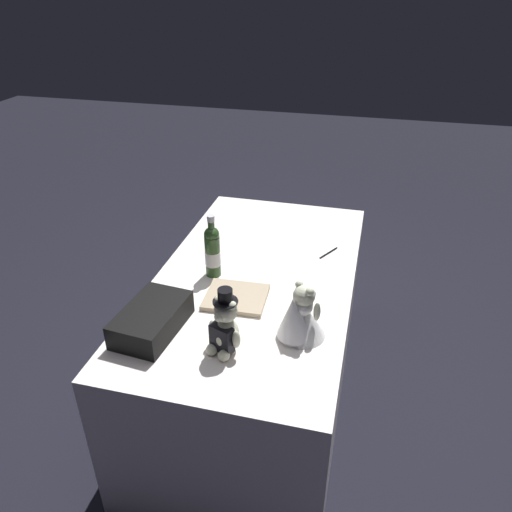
{
  "coord_description": "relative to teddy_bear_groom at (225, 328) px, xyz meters",
  "views": [
    {
      "loc": [
        1.9,
        0.48,
        2.0
      ],
      "look_at": [
        0.0,
        0.0,
        0.85
      ],
      "focal_mm": 34.53,
      "sensor_mm": 36.0,
      "label": 1
    }
  ],
  "objects": [
    {
      "name": "ground_plane",
      "position": [
        -0.55,
        -0.02,
        -0.86
      ],
      "size": [
        12.0,
        12.0,
        0.0
      ],
      "primitive_type": "plane",
      "color": "black"
    },
    {
      "name": "gift_case_black",
      "position": [
        -0.05,
        -0.32,
        -0.06
      ],
      "size": [
        0.35,
        0.24,
        0.1
      ],
      "color": "black",
      "rests_on": "reception_table"
    },
    {
      "name": "signing_pen",
      "position": [
        -0.83,
        0.29,
        -0.1
      ],
      "size": [
        0.13,
        0.08,
        0.01
      ],
      "color": "black",
      "rests_on": "reception_table"
    },
    {
      "name": "reception_table",
      "position": [
        -0.55,
        -0.02,
        -0.48
      ],
      "size": [
        1.68,
        0.91,
        0.75
      ],
      "primitive_type": "cube",
      "color": "white",
      "rests_on": "ground_plane"
    },
    {
      "name": "teddy_bear_bride",
      "position": [
        -0.15,
        0.25,
        -0.01
      ],
      "size": [
        0.23,
        0.23,
        0.24
      ],
      "color": "white",
      "rests_on": "reception_table"
    },
    {
      "name": "champagne_bottle",
      "position": [
        -0.5,
        -0.21,
        0.02
      ],
      "size": [
        0.07,
        0.07,
        0.31
      ],
      "color": "#2A4921",
      "rests_on": "reception_table"
    },
    {
      "name": "teddy_bear_groom",
      "position": [
        0.0,
        0.0,
        0.0
      ],
      "size": [
        0.14,
        0.13,
        0.27
      ],
      "color": "beige",
      "rests_on": "reception_table"
    },
    {
      "name": "guestbook",
      "position": [
        -0.33,
        -0.05,
        -0.1
      ],
      "size": [
        0.24,
        0.27,
        0.02
      ],
      "primitive_type": "cube",
      "rotation": [
        0.0,
        0.0,
        0.05
      ],
      "color": "tan",
      "rests_on": "reception_table"
    }
  ]
}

